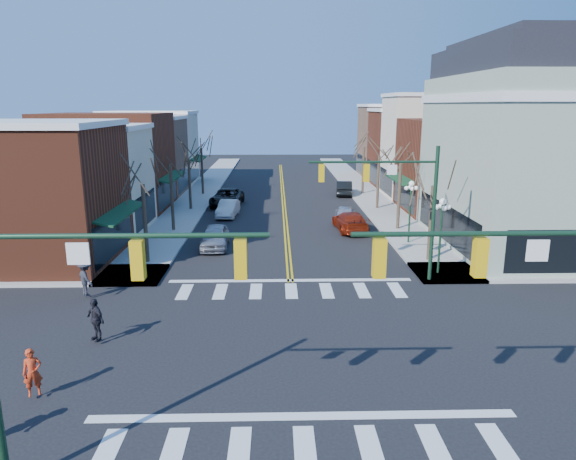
{
  "coord_description": "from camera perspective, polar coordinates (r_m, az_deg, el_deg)",
  "views": [
    {
      "loc": [
        -0.76,
        -18.35,
        9.18
      ],
      "look_at": [
        -0.13,
        7.8,
        2.8
      ],
      "focal_mm": 32.0,
      "sensor_mm": 36.0,
      "label": 1
    }
  ],
  "objects": [
    {
      "name": "ground",
      "position": [
        20.53,
        0.91,
        -12.85
      ],
      "size": [
        160.0,
        160.0,
        0.0
      ],
      "primitive_type": "plane",
      "color": "black",
      "rests_on": "ground"
    },
    {
      "name": "sidewalk_left",
      "position": [
        40.22,
        -12.8,
        0.28
      ],
      "size": [
        3.5,
        70.0,
        0.15
      ],
      "primitive_type": "cube",
      "color": "#9E9B93",
      "rests_on": "ground"
    },
    {
      "name": "sidewalk_right",
      "position": [
        40.55,
        12.22,
        0.42
      ],
      "size": [
        3.5,
        70.0,
        0.15
      ],
      "primitive_type": "cube",
      "color": "#9E9B93",
      "rests_on": "ground"
    },
    {
      "name": "bldg_left_brick_a",
      "position": [
        33.91,
        -27.18,
        3.41
      ],
      "size": [
        10.0,
        8.5,
        8.0
      ],
      "primitive_type": "cube",
      "color": "#612817",
      "rests_on": "ground"
    },
    {
      "name": "bldg_left_stucco_a",
      "position": [
        40.98,
        -22.54,
        5.05
      ],
      "size": [
        10.0,
        7.0,
        7.5
      ],
      "primitive_type": "cube",
      "color": "beige",
      "rests_on": "ground"
    },
    {
      "name": "bldg_left_brick_b",
      "position": [
        48.41,
        -19.25,
        7.11
      ],
      "size": [
        10.0,
        9.0,
        8.5
      ],
      "primitive_type": "cube",
      "color": "#612817",
      "rests_on": "ground"
    },
    {
      "name": "bldg_left_tan",
      "position": [
        56.32,
        -16.71,
        7.76
      ],
      "size": [
        10.0,
        7.5,
        7.8
      ],
      "primitive_type": "cube",
      "color": "#86624A",
      "rests_on": "ground"
    },
    {
      "name": "bldg_left_stucco_b",
      "position": [
        63.78,
        -14.91,
        8.69
      ],
      "size": [
        10.0,
        8.0,
        8.2
      ],
      "primitive_type": "cube",
      "color": "beige",
      "rests_on": "ground"
    },
    {
      "name": "bldg_right_brick_a",
      "position": [
        47.29,
        18.87,
        6.69
      ],
      "size": [
        10.0,
        8.5,
        8.0
      ],
      "primitive_type": "cube",
      "color": "#612817",
      "rests_on": "ground"
    },
    {
      "name": "bldg_right_stucco",
      "position": [
        54.5,
        16.18,
        8.78
      ],
      "size": [
        10.0,
        7.0,
        10.0
      ],
      "primitive_type": "cube",
      "color": "beige",
      "rests_on": "ground"
    },
    {
      "name": "bldg_right_brick_b",
      "position": [
        61.73,
        14.06,
        8.73
      ],
      "size": [
        10.0,
        8.0,
        8.5
      ],
      "primitive_type": "cube",
      "color": "#612817",
      "rests_on": "ground"
    },
    {
      "name": "bldg_right_tan",
      "position": [
        69.44,
        12.34,
        9.54
      ],
      "size": [
        10.0,
        8.0,
        9.0
      ],
      "primitive_type": "cube",
      "color": "#86624A",
      "rests_on": "ground"
    },
    {
      "name": "victorian_corner",
      "position": [
        37.19,
        26.58,
        8.4
      ],
      "size": [
        12.25,
        14.25,
        13.3
      ],
      "color": "#95A38D",
      "rests_on": "ground"
    },
    {
      "name": "traffic_mast_near_left",
      "position": [
        12.76,
        -23.55,
        -8.01
      ],
      "size": [
        6.6,
        0.28,
        7.2
      ],
      "color": "#14331E",
      "rests_on": "ground"
    },
    {
      "name": "traffic_mast_near_right",
      "position": [
        13.4,
        27.02,
        -7.35
      ],
      "size": [
        6.6,
        0.28,
        7.2
      ],
      "color": "#14331E",
      "rests_on": "ground"
    },
    {
      "name": "traffic_mast_far_right",
      "position": [
        26.88,
        12.23,
        3.82
      ],
      "size": [
        6.6,
        0.28,
        7.2
      ],
      "color": "#14331E",
      "rests_on": "ground"
    },
    {
      "name": "lamppost_corner",
      "position": [
        28.98,
        16.66,
        0.73
      ],
      "size": [
        0.36,
        0.36,
        4.33
      ],
      "color": "#14331E",
      "rests_on": "ground"
    },
    {
      "name": "lamppost_midblock",
      "position": [
        35.09,
        13.46,
        3.12
      ],
      "size": [
        0.36,
        0.36,
        4.33
      ],
      "color": "#14331E",
      "rests_on": "ground"
    },
    {
      "name": "tree_left_a",
      "position": [
        31.08,
        -15.58,
        0.56
      ],
      "size": [
        0.24,
        0.24,
        4.76
      ],
      "primitive_type": "cylinder",
      "color": "#382B21",
      "rests_on": "ground"
    },
    {
      "name": "tree_left_b",
      "position": [
        38.7,
        -12.77,
        3.46
      ],
      "size": [
        0.24,
        0.24,
        5.04
      ],
      "primitive_type": "cylinder",
      "color": "#382B21",
      "rests_on": "ground"
    },
    {
      "name": "tree_left_c",
      "position": [
        46.5,
        -10.86,
        4.93
      ],
      "size": [
        0.24,
        0.24,
        4.55
      ],
      "primitive_type": "cylinder",
      "color": "#382B21",
      "rests_on": "ground"
    },
    {
      "name": "tree_left_d",
      "position": [
        54.31,
        -9.52,
        6.41
      ],
      "size": [
        0.24,
        0.24,
        4.9
      ],
      "primitive_type": "cylinder",
      "color": "#382B21",
      "rests_on": "ground"
    },
    {
      "name": "tree_right_a",
      "position": [
        31.5,
        15.56,
        0.6
      ],
      "size": [
        0.24,
        0.24,
        4.62
      ],
      "primitive_type": "cylinder",
      "color": "#382B21",
      "rests_on": "ground"
    },
    {
      "name": "tree_right_b",
      "position": [
        39.02,
        12.24,
        3.67
      ],
      "size": [
        0.24,
        0.24,
        5.18
      ],
      "primitive_type": "cylinder",
      "color": "#382B21",
      "rests_on": "ground"
    },
    {
      "name": "tree_right_c",
      "position": [
        46.76,
        9.97,
        5.19
      ],
      "size": [
        0.24,
        0.24,
        4.83
      ],
      "primitive_type": "cylinder",
      "color": "#382B21",
      "rests_on": "ground"
    },
    {
      "name": "tree_right_d",
      "position": [
        54.54,
        8.35,
        6.52
      ],
      "size": [
        0.24,
        0.24,
        4.97
      ],
      "primitive_type": "cylinder",
      "color": "#382B21",
      "rests_on": "ground"
    },
    {
      "name": "car_left_near",
      "position": [
        34.13,
        -8.14,
        -0.74
      ],
      "size": [
        1.86,
        4.4,
        1.49
      ],
      "primitive_type": "imported",
      "rotation": [
        0.0,
        0.0,
        0.02
      ],
      "color": "#A2A1A6",
      "rests_on": "ground"
    },
    {
      "name": "car_left_mid",
      "position": [
        43.58,
        -6.68,
        2.37
      ],
      "size": [
        1.81,
        4.25,
        1.36
      ],
      "primitive_type": "imported",
      "rotation": [
        0.0,
        0.0,
        -0.09
      ],
      "color": "silver",
      "rests_on": "ground"
    },
    {
      "name": "car_left_far",
      "position": [
        48.33,
        -6.79,
        3.62
      ],
      "size": [
        3.07,
        5.87,
        1.58
      ],
      "primitive_type": "imported",
      "rotation": [
        0.0,
        0.0,
        -0.08
      ],
      "color": "black",
      "rests_on": "ground"
    },
    {
      "name": "car_right_near",
      "position": [
        38.59,
        6.94,
        0.96
      ],
      "size": [
        2.42,
        5.16,
        1.46
      ],
      "primitive_type": "imported",
      "rotation": [
        0.0,
        0.0,
        3.22
      ],
      "color": "maroon",
      "rests_on": "ground"
    },
    {
      "name": "car_right_mid",
      "position": [
        41.56,
        6.34,
        1.82
      ],
      "size": [
        2.07,
        4.14,
        1.35
      ],
      "primitive_type": "imported",
      "rotation": [
        0.0,
        0.0,
        3.02
      ],
      "color": "#B6B5BA",
      "rests_on": "ground"
    },
    {
      "name": "car_right_far",
      "position": [
        54.13,
        6.26,
        4.67
      ],
      "size": [
        2.1,
        4.68,
        1.49
      ],
      "primitive_type": "imported",
      "rotation": [
        0.0,
        0.0,
        3.02
      ],
      "color": "black",
      "rests_on": "ground"
    },
    {
      "name": "pedestrian_red_a",
      "position": [
        18.72,
        -26.52,
        -13.97
      ],
      "size": [
        0.68,
        0.59,
        1.58
      ],
      "primitive_type": "imported",
      "rotation": [
        0.0,
        0.0,
        0.44
      ],
      "color": "red",
      "rests_on": "sidewalk_left"
    },
    {
      "name": "pedestrian_dark_a",
      "position": [
        21.76,
        -20.62,
        -9.27
      ],
      "size": [
        1.05,
        0.96,
        1.72
      ],
      "primitive_type": "imported",
      "rotation": [
        0.0,
        0.0,
        -0.67
      ],
      "color": "black",
      "rests_on": "sidewalk_left"
    },
    {
      "name": "pedestrian_dark_b",
      "position": [
        26.79,
        -21.57,
        -4.99
      ],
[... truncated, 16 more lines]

